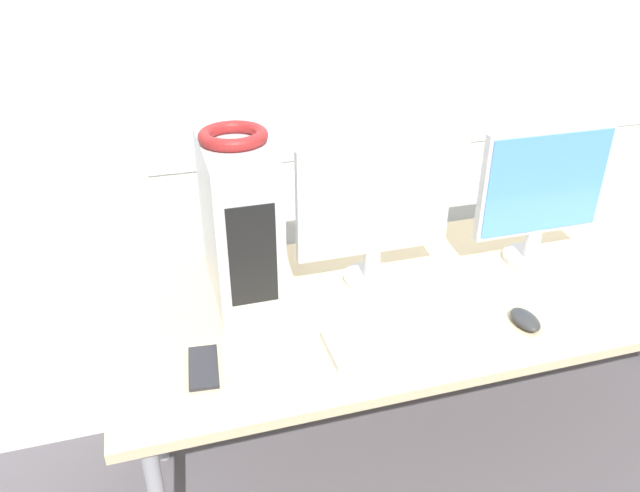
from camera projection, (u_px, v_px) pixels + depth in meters
The scene contains 9 objects.
wall_back at pixel (435, 37), 1.99m from camera, with size 8.00×0.07×2.70m.
desk at pixel (489, 293), 1.88m from camera, with size 2.20×0.76×0.75m.
pc_tower at pixel (239, 222), 1.69m from camera, with size 0.17×0.39×0.45m.
headphones at pixel (233, 136), 1.57m from camera, with size 0.18×0.18×0.03m.
monitor_main at pixel (375, 209), 1.74m from camera, with size 0.45×0.17×0.43m.
monitor_right_near at pixel (542, 192), 1.85m from camera, with size 0.41×0.17×0.43m.
keyboard at pixel (417, 334), 1.61m from camera, with size 0.48×0.15×0.02m.
mouse at pixel (525, 319), 1.66m from camera, with size 0.06×0.11×0.03m.
cell_phone at pixel (203, 367), 1.50m from camera, with size 0.09×0.16×0.01m.
Camera 1 is at (-0.93, -0.99, 1.74)m, focal length 35.00 mm.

